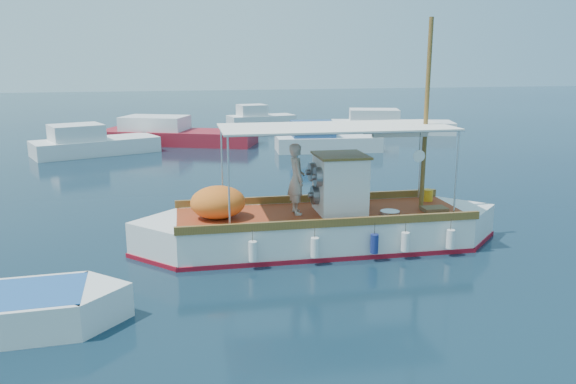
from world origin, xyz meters
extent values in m
plane|color=black|center=(0.00, 0.00, 0.00)|extent=(160.00, 160.00, 0.00)
cube|color=white|center=(0.03, 0.59, 0.35)|extent=(7.55, 2.85, 1.09)
cube|color=white|center=(-3.68, 0.77, 0.35)|extent=(2.48, 2.48, 1.09)
cube|color=white|center=(3.74, 0.40, 0.35)|extent=(2.48, 2.48, 1.09)
cube|color=maroon|center=(0.03, 0.59, 0.02)|extent=(7.65, 2.94, 0.18)
cube|color=maroon|center=(0.03, 0.59, 0.87)|extent=(7.54, 2.65, 0.06)
cube|color=brown|center=(0.09, 1.83, 0.99)|extent=(7.53, 0.48, 0.20)
cube|color=brown|center=(-0.03, -0.66, 0.99)|extent=(7.53, 0.48, 0.20)
cube|color=white|center=(0.52, 0.56, 1.64)|extent=(1.25, 1.35, 1.49)
cube|color=brown|center=(0.52, 0.56, 2.41)|extent=(1.36, 1.45, 0.06)
cylinder|color=slate|center=(-0.14, 0.28, 1.93)|extent=(0.24, 0.51, 0.50)
cylinder|color=slate|center=(-0.10, 0.91, 1.93)|extent=(0.24, 0.51, 0.50)
cylinder|color=slate|center=(-0.12, 0.59, 1.39)|extent=(0.24, 0.51, 0.50)
cylinder|color=brown|center=(2.80, 0.45, 3.37)|extent=(0.12, 0.12, 4.96)
cylinder|color=brown|center=(2.01, 0.49, 2.97)|extent=(1.79, 0.17, 0.08)
cylinder|color=silver|center=(-2.39, 1.80, 2.01)|extent=(0.05, 0.05, 2.23)
cylinder|color=silver|center=(-2.50, -0.38, 2.01)|extent=(0.05, 0.05, 2.23)
cylinder|color=silver|center=(3.25, 1.51, 2.01)|extent=(0.05, 0.05, 2.23)
cylinder|color=silver|center=(3.14, -0.66, 2.01)|extent=(0.05, 0.05, 2.23)
cube|color=white|center=(0.38, 0.57, 3.14)|extent=(5.96, 2.67, 0.04)
ellipsoid|color=orange|center=(-2.64, 0.72, 1.31)|extent=(1.45, 1.25, 0.83)
cube|color=orange|center=(1.34, 1.07, 1.09)|extent=(0.26, 0.19, 0.40)
cylinder|color=orange|center=(3.33, 1.11, 1.06)|extent=(0.31, 0.31, 0.34)
cube|color=brown|center=(2.98, 0.04, 0.95)|extent=(0.67, 0.48, 0.12)
cylinder|color=#B2B2B2|center=(1.68, -0.04, 0.95)|extent=(0.52, 0.52, 0.12)
cylinder|color=white|center=(2.15, -0.56, 2.51)|extent=(0.30, 0.04, 0.30)
cylinder|color=white|center=(-2.02, -0.70, 0.45)|extent=(0.21, 0.21, 0.48)
cylinder|color=navy|center=(0.95, -0.85, 0.45)|extent=(0.21, 0.21, 0.48)
cylinder|color=white|center=(2.93, -0.95, 0.45)|extent=(0.21, 0.21, 0.48)
imported|color=#AD9E90|center=(-0.62, 0.68, 1.82)|extent=(0.44, 0.67, 1.84)
cube|color=white|center=(-5.53, -2.61, 0.24)|extent=(1.73, 1.73, 0.87)
cube|color=silver|center=(-7.09, 17.63, 0.30)|extent=(6.64, 4.42, 1.00)
cube|color=silver|center=(-7.96, 17.30, 1.20)|extent=(3.04, 2.78, 0.80)
cube|color=maroon|center=(-2.75, 20.30, 0.30)|extent=(9.41, 6.11, 1.00)
cube|color=silver|center=(-4.00, 20.83, 1.20)|extent=(4.26, 3.61, 0.80)
cube|color=silver|center=(5.02, 15.83, 0.30)|extent=(5.78, 2.82, 1.00)
cube|color=navy|center=(4.19, 15.92, 1.20)|extent=(2.43, 2.11, 0.80)
cube|color=silver|center=(11.45, 22.00, 0.30)|extent=(8.45, 4.86, 1.00)
cube|color=silver|center=(10.30, 22.35, 1.20)|extent=(3.73, 3.06, 0.80)
cube|color=silver|center=(3.75, 28.26, 0.30)|extent=(5.13, 2.75, 1.00)
cube|color=silver|center=(3.03, 28.14, 1.20)|extent=(2.19, 1.99, 0.80)
camera|label=1|loc=(-4.12, -12.96, 4.79)|focal=35.00mm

